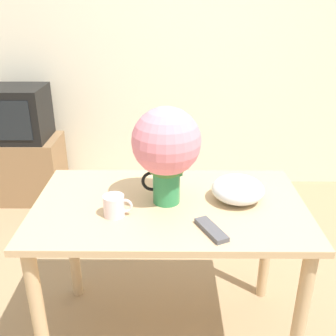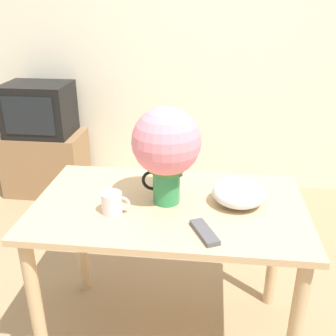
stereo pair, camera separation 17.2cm
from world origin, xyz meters
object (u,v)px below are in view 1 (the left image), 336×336
Objects in this scene: coffee_mug at (115,206)px; tv_set at (13,113)px; flower_vase at (166,148)px; white_bowl at (238,189)px.

coffee_mug is 1.94m from tv_set.
flower_vase is at bearing 29.99° from coffee_mug.
flower_vase is 0.82× the size of tv_set.
coffee_mug is at bearing -57.37° from tv_set.
tv_set reaches higher than white_bowl.
flower_vase is 0.33m from coffee_mug.
flower_vase reaches higher than tv_set.
white_bowl is at bearing 14.67° from coffee_mug.
flower_vase is at bearing -50.04° from tv_set.
coffee_mug is (-0.22, -0.13, -0.21)m from flower_vase.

